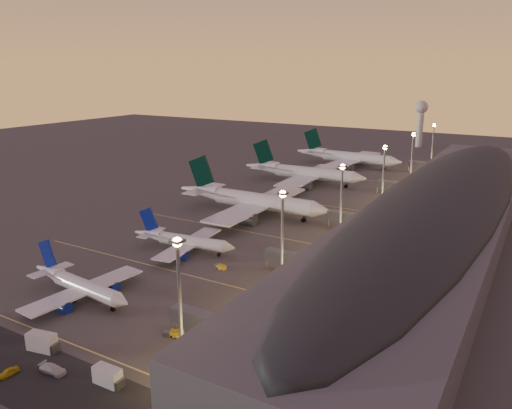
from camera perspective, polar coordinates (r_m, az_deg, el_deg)
The scene contains 17 objects.
ground at distance 147.85m, azimuth -9.62°, elevation -6.50°, with size 700.00×700.00×0.00m, color #413E3B.
airliner_narrow_south at distance 130.68m, azimuth -19.56°, elevation -8.66°, with size 35.57×31.88×12.70m.
airliner_narrow_north at distance 155.07m, azimuth -8.32°, elevation -4.11°, with size 35.34×31.80×12.62m.
airliner_wide_near at distance 191.66m, azimuth -0.66°, elevation 0.51°, with size 65.51×59.42×21.03m.
airliner_wide_mid at distance 244.48m, azimuth 5.42°, elevation 3.65°, with size 63.13×57.44×20.22m.
airliner_wide_far at distance 290.94m, azimuth 10.37°, elevation 5.36°, with size 63.89×58.26×20.45m.
terminal_building at distance 184.49m, azimuth 20.80°, elevation -0.02°, with size 56.35×255.00×17.46m.
light_masts at distance 181.22m, azimuth 12.59°, elevation 3.22°, with size 2.20×217.20×25.90m.
radar_tower at distance 374.13m, azimuth 18.32°, elevation 9.59°, with size 9.00×9.00×32.50m.
lane_markings at distance 178.28m, azimuth -1.37°, elevation -2.45°, with size 90.00×180.36×0.00m.
baggage_tug_a at distance 109.63m, azimuth -9.30°, elevation -14.33°, with size 4.47×3.26×1.24m.
baggage_tug_b at distance 108.66m, azimuth -8.74°, elevation -14.68°, with size 3.35×1.75×0.95m.
baggage_tug_c at distance 141.46m, azimuth -4.12°, elevation -7.12°, with size 4.00×2.12×1.14m.
catering_truck_a at distance 111.34m, azimuth -23.15°, elevation -14.30°, with size 6.82×3.68×3.63m.
catering_truck_b at distance 97.18m, azimuth -16.47°, elevation -18.37°, with size 5.92×2.46×3.30m.
service_van_d at distance 106.50m, azimuth -26.48°, elevation -16.79°, with size 1.58×3.92×1.34m, color gold.
service_van_e at distance 103.95m, azimuth -22.21°, elevation -17.02°, with size 2.21×5.44×1.58m, color silver.
Camera 1 is at (89.77, -104.07, 54.49)m, focal length 35.00 mm.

